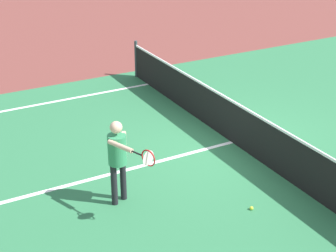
% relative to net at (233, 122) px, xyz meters
% --- Properties ---
extents(ground_plane, '(60.00, 60.00, 0.00)m').
position_rel_net_xyz_m(ground_plane, '(0.00, 0.00, -0.49)').
color(ground_plane, brown).
extents(court_surface_inbounds, '(10.62, 24.40, 0.00)m').
position_rel_net_xyz_m(court_surface_inbounds, '(0.00, 0.00, -0.49)').
color(court_surface_inbounds, '#2D7247').
rests_on(court_surface_inbounds, ground_plane).
extents(line_center_service, '(0.10, 6.40, 0.01)m').
position_rel_net_xyz_m(line_center_service, '(0.00, -3.20, -0.49)').
color(line_center_service, white).
rests_on(line_center_service, ground_plane).
extents(net, '(9.80, 0.09, 1.07)m').
position_rel_net_xyz_m(net, '(0.00, 0.00, 0.00)').
color(net, '#33383D').
rests_on(net, ground_plane).
extents(player_near, '(1.17, 0.47, 1.55)m').
position_rel_net_xyz_m(player_near, '(0.97, -3.08, 0.46)').
color(player_near, black).
rests_on(player_near, ground_plane).
extents(tennis_ball_near_net, '(0.07, 0.07, 0.07)m').
position_rel_net_xyz_m(tennis_ball_near_net, '(2.27, -1.19, -0.46)').
color(tennis_ball_near_net, '#CCE033').
rests_on(tennis_ball_near_net, ground_plane).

